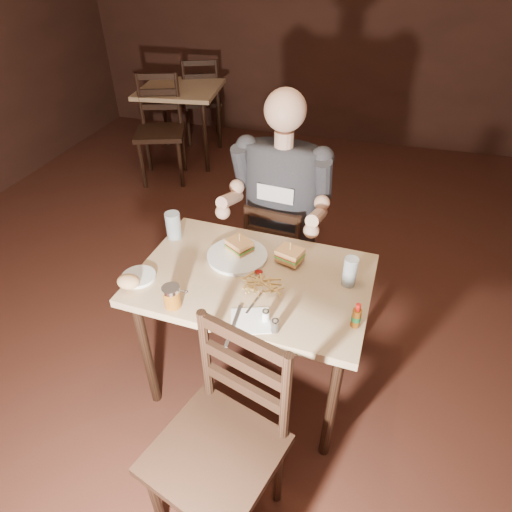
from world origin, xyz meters
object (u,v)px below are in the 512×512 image
(bg_chair_far, at_px, (201,100))
(glass_left, at_px, (173,226))
(hot_sauce, at_px, (357,315))
(bg_table, at_px, (181,96))
(chair_near, at_px, (215,454))
(bg_chair_near, at_px, (160,132))
(dinner_plate, at_px, (237,257))
(chair_far, at_px, (280,254))
(glass_right, at_px, (350,272))
(syrup_dispenser, at_px, (172,297))
(diner, at_px, (280,184))
(side_plate, at_px, (139,277))
(main_table, at_px, (253,291))

(bg_chair_far, distance_m, glass_left, 3.28)
(hot_sauce, bearing_deg, bg_table, 124.95)
(chair_near, relative_size, bg_chair_near, 0.97)
(bg_chair_near, relative_size, glass_left, 6.94)
(glass_left, bearing_deg, dinner_plate, -13.12)
(bg_chair_far, height_order, glass_left, bg_chair_far)
(dinner_plate, bearing_deg, chair_far, 80.13)
(glass_right, height_order, syrup_dispenser, glass_right)
(diner, relative_size, glass_right, 7.07)
(diner, distance_m, glass_right, 0.72)
(bg_table, distance_m, side_plate, 3.07)
(bg_table, xyz_separation_m, hot_sauce, (2.04, -2.92, 0.15))
(diner, bearing_deg, side_plate, -115.91)
(syrup_dispenser, bearing_deg, side_plate, 154.90)
(bg_chair_near, xyz_separation_m, syrup_dispenser, (1.28, -2.46, 0.33))
(main_table, distance_m, side_plate, 0.53)
(hot_sauce, bearing_deg, chair_far, 119.92)
(chair_near, height_order, side_plate, chair_near)
(diner, height_order, glass_right, diner)
(glass_right, bearing_deg, chair_near, -116.33)
(diner, distance_m, syrup_dispenser, 0.94)
(bg_table, relative_size, chair_far, 1.08)
(bg_chair_near, distance_m, diner, 2.23)
(chair_near, height_order, glass_left, chair_near)
(bg_chair_far, distance_m, hot_sauce, 4.04)
(bg_table, distance_m, glass_left, 2.76)
(bg_chair_far, height_order, hot_sauce, bg_chair_far)
(main_table, bearing_deg, glass_left, 157.62)
(glass_right, distance_m, side_plate, 0.96)
(bg_chair_far, relative_size, glass_left, 6.74)
(bg_chair_far, bearing_deg, syrup_dispenser, 86.24)
(bg_table, bearing_deg, hot_sauce, -55.05)
(main_table, bearing_deg, side_plate, -162.76)
(glass_right, relative_size, syrup_dispenser, 1.42)
(main_table, height_order, syrup_dispenser, syrup_dispenser)
(glass_right, height_order, hot_sauce, glass_right)
(side_plate, bearing_deg, glass_left, 86.62)
(main_table, relative_size, diner, 1.10)
(glass_right, bearing_deg, bg_chair_near, 133.20)
(chair_far, relative_size, side_plate, 5.42)
(diner, height_order, side_plate, diner)
(chair_near, xyz_separation_m, syrup_dispenser, (-0.32, 0.43, 0.34))
(bg_chair_far, xyz_separation_m, side_plate, (1.06, -3.43, 0.30))
(bg_chair_near, height_order, syrup_dispenser, bg_chair_near)
(bg_chair_near, bearing_deg, chair_near, -79.74)
(bg_table, relative_size, glass_left, 6.27)
(bg_table, relative_size, diner, 0.89)
(main_table, distance_m, chair_near, 0.73)
(chair_far, distance_m, dinner_plate, 0.67)
(chair_near, relative_size, hot_sauce, 8.21)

